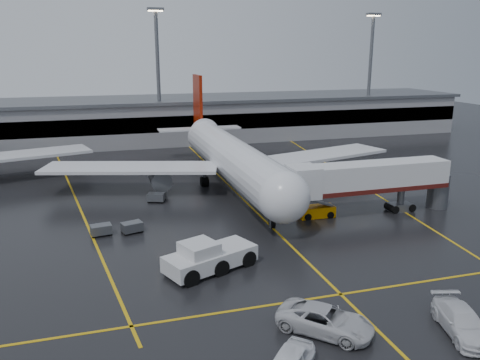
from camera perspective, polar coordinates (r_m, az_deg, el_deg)
name	(u,v)px	position (r m, az deg, el deg)	size (l,w,h in m)	color
ground	(251,207)	(57.08, 1.36, -3.24)	(220.00, 220.00, 0.00)	black
apron_line_centre	(251,207)	(57.08, 1.36, -3.23)	(0.25, 90.00, 0.02)	gold
apron_line_stop	(341,294)	(38.36, 11.75, -13.01)	(60.00, 0.25, 0.02)	gold
apron_line_left	(75,198)	(64.20, -18.79, -1.98)	(0.25, 70.00, 0.02)	gold
apron_line_right	(347,176)	(72.91, 12.48, 0.44)	(0.25, 70.00, 0.02)	gold
terminal	(181,118)	(101.82, -6.99, 7.20)	(122.00, 19.00, 8.60)	gray
light_mast_mid	(158,69)	(94.39, -9.62, 12.70)	(3.00, 1.20, 25.45)	#595B60
light_mast_right	(370,67)	(109.50, 15.05, 12.68)	(3.00, 1.20, 25.45)	#595B60
main_airliner	(229,156)	(64.97, -1.25, 2.85)	(48.80, 45.60, 14.10)	silver
jet_bridge	(370,180)	(55.58, 15.06, -0.04)	(19.90, 3.40, 6.05)	silver
pushback_tractor	(208,258)	(40.98, -3.75, -9.11)	(8.44, 5.86, 2.80)	silver
belt_loader	(316,211)	(54.43, 8.97, -3.65)	(4.03, 1.97, 2.52)	orange
service_van_a	(325,320)	(33.22, 9.99, -15.91)	(2.90, 6.28, 1.75)	silver
service_van_b	(462,322)	(35.69, 24.66, -14.90)	(2.34, 5.76, 1.67)	silver
baggage_cart_a	(132,227)	(50.30, -12.58, -5.40)	(2.29, 1.82, 1.12)	#595B60
baggage_cart_b	(101,229)	(50.36, -16.02, -5.61)	(2.17, 1.58, 1.12)	#595B60
baggage_cart_c	(156,197)	(59.79, -9.82, -1.99)	(2.32, 1.89, 1.12)	#595B60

